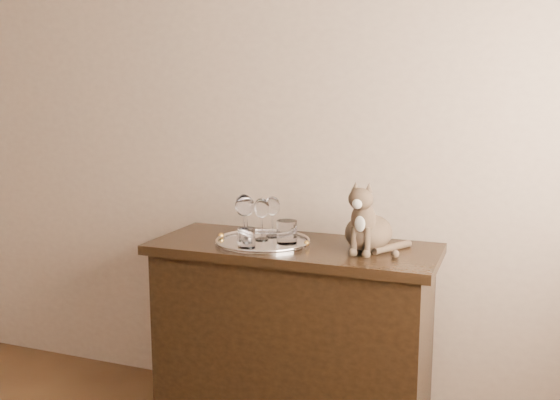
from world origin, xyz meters
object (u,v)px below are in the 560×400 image
(wine_glass_d, at_px, (262,219))
(wine_glass_b, at_px, (272,217))
(cat, at_px, (369,215))
(wine_glass_c, at_px, (244,217))
(tray, at_px, (263,243))
(sideboard, at_px, (293,340))
(tumbler_b, at_px, (247,238))
(tumbler_c, at_px, (287,232))
(wine_glass_a, at_px, (247,217))

(wine_glass_d, bearing_deg, wine_glass_b, 74.34)
(cat, bearing_deg, wine_glass_c, -168.44)
(tray, xyz_separation_m, wine_glass_b, (0.00, 0.10, 0.09))
(wine_glass_d, bearing_deg, sideboard, -0.56)
(tumbler_b, bearing_deg, tumbler_c, 45.46)
(tumbler_b, bearing_deg, sideboard, 45.37)
(wine_glass_a, distance_m, cat, 0.53)
(sideboard, relative_size, wine_glass_b, 6.75)
(wine_glass_c, distance_m, tumbler_b, 0.14)
(wine_glass_a, xyz_separation_m, tumbler_b, (0.07, -0.16, -0.05))
(sideboard, relative_size, wine_glass_a, 6.58)
(wine_glass_a, bearing_deg, wine_glass_c, -79.28)
(wine_glass_b, relative_size, tumbler_b, 2.21)
(wine_glass_a, bearing_deg, cat, 0.96)
(cat, bearing_deg, wine_glass_b, 178.24)
(sideboard, height_order, wine_glass_c, wine_glass_c)
(sideboard, height_order, cat, cat)
(tumbler_c, bearing_deg, tumbler_b, -134.54)
(tumbler_c, height_order, cat, cat)
(tray, relative_size, wine_glass_a, 2.19)
(sideboard, distance_m, wine_glass_c, 0.57)
(wine_glass_d, xyz_separation_m, tumbler_c, (0.12, -0.02, -0.04))
(wine_glass_a, height_order, tumbler_b, wine_glass_a)
(wine_glass_a, height_order, cat, cat)
(sideboard, distance_m, cat, 0.65)
(tray, xyz_separation_m, wine_glass_a, (-0.09, 0.04, 0.10))
(wine_glass_b, bearing_deg, tumbler_c, -42.98)
(wine_glass_a, xyz_separation_m, wine_glass_d, (0.07, -0.01, -0.00))
(wine_glass_b, bearing_deg, wine_glass_d, -105.66)
(sideboard, distance_m, wine_glass_d, 0.54)
(wine_glass_b, height_order, wine_glass_c, wine_glass_c)
(wine_glass_c, bearing_deg, cat, 6.51)
(tumbler_b, bearing_deg, cat, 20.34)
(tumbler_c, bearing_deg, cat, 7.28)
(wine_glass_d, relative_size, tumbler_c, 1.87)
(sideboard, bearing_deg, wine_glass_b, 149.40)
(wine_glass_d, bearing_deg, wine_glass_a, 171.69)
(tray, relative_size, wine_glass_c, 2.01)
(wine_glass_a, distance_m, wine_glass_d, 0.07)
(tray, bearing_deg, sideboard, 13.35)
(wine_glass_b, distance_m, wine_glass_d, 0.07)
(wine_glass_a, distance_m, tumbler_c, 0.20)
(tray, bearing_deg, wine_glass_b, 88.63)
(wine_glass_d, distance_m, cat, 0.46)
(sideboard, height_order, wine_glass_a, wine_glass_a)
(tumbler_b, height_order, cat, cat)
(wine_glass_b, bearing_deg, sideboard, -30.60)
(sideboard, bearing_deg, wine_glass_d, 179.44)
(wine_glass_d, bearing_deg, cat, 2.46)
(tray, relative_size, wine_glass_b, 2.25)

